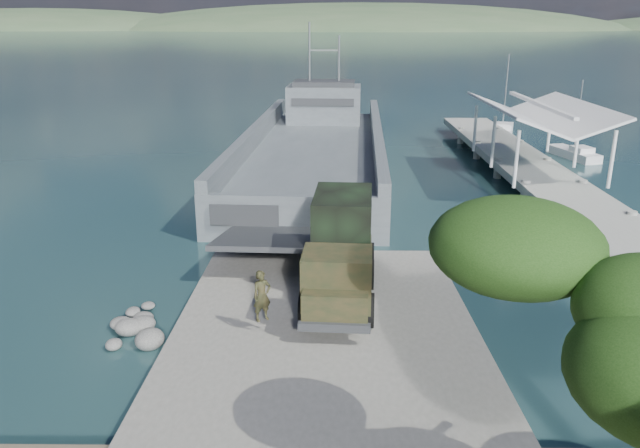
{
  "coord_description": "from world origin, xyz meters",
  "views": [
    {
      "loc": [
        0.01,
        -18.5,
        10.17
      ],
      "look_at": [
        -0.24,
        6.0,
        2.04
      ],
      "focal_mm": 35.0,
      "sensor_mm": 36.0,
      "label": 1
    }
  ],
  "objects_px": {
    "pier": "(539,166)",
    "landing_craft": "(315,158)",
    "soldier": "(262,307)",
    "sailboat_near": "(575,154)",
    "sailboat_far": "(502,131)",
    "military_truck": "(341,249)"
  },
  "relations": [
    {
      "from": "pier",
      "to": "landing_craft",
      "type": "distance_m",
      "value": 14.79
    },
    {
      "from": "pier",
      "to": "sailboat_near",
      "type": "xyz_separation_m",
      "value": [
        5.87,
        9.49,
        -1.28
      ]
    },
    {
      "from": "landing_craft",
      "to": "soldier",
      "type": "bearing_deg",
      "value": -89.85
    },
    {
      "from": "pier",
      "to": "soldier",
      "type": "height_order",
      "value": "pier"
    },
    {
      "from": "sailboat_near",
      "to": "sailboat_far",
      "type": "relative_size",
      "value": 0.82
    },
    {
      "from": "landing_craft",
      "to": "soldier",
      "type": "distance_m",
      "value": 24.58
    },
    {
      "from": "sailboat_far",
      "to": "soldier",
      "type": "bearing_deg",
      "value": -97.64
    },
    {
      "from": "military_truck",
      "to": "sailboat_far",
      "type": "xyz_separation_m",
      "value": [
        15.4,
        35.3,
        -1.81
      ]
    },
    {
      "from": "pier",
      "to": "sailboat_near",
      "type": "height_order",
      "value": "sailboat_near"
    },
    {
      "from": "sailboat_near",
      "to": "military_truck",
      "type": "bearing_deg",
      "value": -140.37
    },
    {
      "from": "sailboat_near",
      "to": "sailboat_far",
      "type": "height_order",
      "value": "sailboat_far"
    },
    {
      "from": "pier",
      "to": "military_truck",
      "type": "bearing_deg",
      "value": -127.63
    },
    {
      "from": "military_truck",
      "to": "sailboat_far",
      "type": "bearing_deg",
      "value": 70.44
    },
    {
      "from": "landing_craft",
      "to": "military_truck",
      "type": "height_order",
      "value": "landing_craft"
    },
    {
      "from": "sailboat_near",
      "to": "soldier",
      "type": "bearing_deg",
      "value": -140.92
    },
    {
      "from": "military_truck",
      "to": "soldier",
      "type": "xyz_separation_m",
      "value": [
        -2.58,
        -3.02,
        -0.86
      ]
    },
    {
      "from": "landing_craft",
      "to": "military_truck",
      "type": "relative_size",
      "value": 4.8
    },
    {
      "from": "landing_craft",
      "to": "pier",
      "type": "bearing_deg",
      "value": -18.24
    },
    {
      "from": "landing_craft",
      "to": "sailboat_far",
      "type": "relative_size",
      "value": 4.93
    },
    {
      "from": "landing_craft",
      "to": "sailboat_far",
      "type": "distance_m",
      "value": 21.66
    },
    {
      "from": "soldier",
      "to": "sailboat_far",
      "type": "height_order",
      "value": "sailboat_far"
    },
    {
      "from": "soldier",
      "to": "sailboat_near",
      "type": "bearing_deg",
      "value": 21.28
    }
  ]
}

